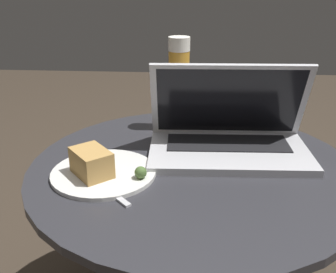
# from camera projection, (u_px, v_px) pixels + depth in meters

# --- Properties ---
(table) EXTENTS (0.75, 0.75, 0.49)m
(table) POSITION_uv_depth(u_px,v_px,m) (191.00, 206.00, 0.95)
(table) COLOR #9E9EA3
(table) RESTS_ON ground_plane
(laptop) EXTENTS (0.39, 0.23, 0.22)m
(laptop) POSITION_uv_depth(u_px,v_px,m) (227.00, 135.00, 0.95)
(laptop) COLOR silver
(laptop) RESTS_ON table
(beer_glass) EXTENTS (0.06, 0.06, 0.25)m
(beer_glass) POSITION_uv_depth(u_px,v_px,m) (178.00, 84.00, 1.07)
(beer_glass) COLOR gold
(beer_glass) RESTS_ON table
(snack_plate) EXTENTS (0.23, 0.23, 0.07)m
(snack_plate) POSITION_uv_depth(u_px,v_px,m) (98.00, 168.00, 0.85)
(snack_plate) COLOR silver
(snack_plate) RESTS_ON table
(fork) EXTENTS (0.14, 0.15, 0.01)m
(fork) POSITION_uv_depth(u_px,v_px,m) (98.00, 184.00, 0.81)
(fork) COLOR silver
(fork) RESTS_ON table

